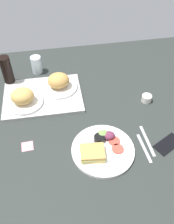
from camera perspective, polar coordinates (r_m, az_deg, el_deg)
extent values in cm
cube|color=#282D2B|center=(130.88, -0.63, -2.71)|extent=(190.00, 150.00, 3.00)
cube|color=#B2B2AD|center=(145.10, -10.28, 3.72)|extent=(45.53, 33.73, 1.60)
cylinder|color=white|center=(141.25, -14.28, 2.28)|extent=(20.32, 20.32, 1.40)
ellipsoid|color=tan|center=(137.69, -14.89, 3.63)|extent=(12.66, 10.93, 8.63)
cylinder|color=white|center=(147.76, -6.59, 5.93)|extent=(22.00, 22.00, 1.40)
ellipsoid|color=tan|center=(144.17, -6.69, 7.33)|extent=(12.73, 11.00, 8.68)
cylinder|color=white|center=(117.81, 3.74, -8.83)|extent=(30.05, 30.05, 1.60)
cube|color=#DBB266|center=(114.25, 1.10, -9.94)|extent=(12.23, 10.56, 1.40)
cube|color=#B2C66B|center=(113.26, 1.11, -9.61)|extent=(11.40, 9.50, 1.00)
cube|color=tan|center=(112.27, 1.11, -9.26)|extent=(11.84, 10.05, 1.40)
cylinder|color=#D14738|center=(117.32, 7.19, -8.56)|extent=(5.60, 5.60, 0.80)
cylinder|color=#D14738|center=(119.88, 6.38, -6.76)|extent=(5.60, 5.60, 0.80)
cylinder|color=black|center=(118.84, 2.88, -6.21)|extent=(5.20, 5.20, 3.00)
cylinder|color=#EFEACC|center=(117.97, 2.90, -5.88)|extent=(4.26, 4.26, 0.60)
ellipsoid|color=#729E4C|center=(120.14, 3.75, -5.24)|extent=(6.00, 4.80, 3.60)
ellipsoid|color=#6B2D47|center=(119.92, 5.14, -5.49)|extent=(6.00, 4.80, 3.60)
cylinder|color=silver|center=(161.82, -11.72, 10.76)|extent=(6.56, 6.56, 11.31)
cylinder|color=black|center=(154.62, -18.19, 9.12)|extent=(6.40, 6.40, 18.78)
cylinder|color=silver|center=(143.62, 13.76, 3.12)|extent=(5.60, 5.60, 4.00)
cube|color=#B7B7BC|center=(122.07, 13.22, -8.17)|extent=(2.27, 17.05, 0.50)
cube|color=#B7B7BC|center=(125.16, 13.91, -6.48)|extent=(1.78, 19.02, 0.50)
cube|color=black|center=(126.51, 18.43, -7.08)|extent=(16.10, 12.98, 0.80)
cube|color=pink|center=(123.18, -13.77, -7.78)|extent=(5.84, 5.84, 0.12)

